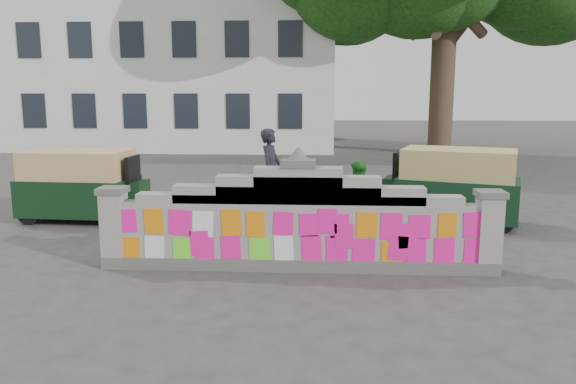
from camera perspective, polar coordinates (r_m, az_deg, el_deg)
name	(u,v)px	position (r m, az deg, el deg)	size (l,w,h in m)	color
ground	(298,269)	(9.25, 1.01, -7.83)	(100.00, 100.00, 0.00)	#383533
parapet_wall	(298,224)	(9.04, 1.02, -3.31)	(6.48, 0.44, 2.01)	#4C4C49
building	(185,70)	(31.66, -10.44, 12.05)	(16.00, 10.00, 8.90)	silver
cyclist_bike	(271,198)	(12.43, -1.76, -0.62)	(0.71, 2.05, 1.08)	black
cyclist_rider	(271,181)	(12.37, -1.77, 1.09)	(0.66, 0.44, 1.82)	black
pedestrian	(357,197)	(11.54, 7.06, -0.50)	(0.72, 0.56, 1.48)	#227E29
rickshaw_left	(82,184)	(13.36, -20.17, 0.73)	(2.87, 1.45, 1.57)	black
rickshaw_right	(454,185)	(12.79, 16.49, 0.70)	(3.04, 2.12, 1.64)	black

